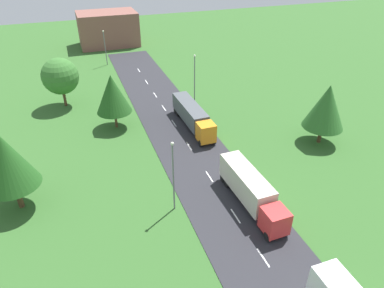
# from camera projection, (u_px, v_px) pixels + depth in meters

# --- Properties ---
(road) EXTENTS (10.00, 140.00, 0.06)m
(road) POSITION_uv_depth(u_px,v_px,m) (259.00, 251.00, 34.21)
(road) COLOR #2B2B30
(road) RESTS_ON ground
(lane_marking_centre) EXTENTS (0.16, 120.97, 0.01)m
(lane_marking_centre) POSITION_uv_depth(u_px,v_px,m) (283.00, 288.00, 30.68)
(lane_marking_centre) COLOR white
(lane_marking_centre) RESTS_ON road
(truck_second) EXTENTS (2.80, 11.86, 3.75)m
(truck_second) POSITION_uv_depth(u_px,v_px,m) (251.00, 189.00, 39.04)
(truck_second) COLOR red
(truck_second) RESTS_ON road
(truck_third) EXTENTS (2.70, 13.22, 3.44)m
(truck_third) POSITION_uv_depth(u_px,v_px,m) (193.00, 115.00, 55.03)
(truck_third) COLOR orange
(truck_third) RESTS_ON road
(lamppost_second) EXTENTS (0.36, 0.36, 8.88)m
(lamppost_second) POSITION_uv_depth(u_px,v_px,m) (173.00, 174.00, 36.98)
(lamppost_second) COLOR slate
(lamppost_second) RESTS_ON ground
(lamppost_third) EXTENTS (0.36, 0.36, 8.98)m
(lamppost_third) POSITION_uv_depth(u_px,v_px,m) (195.00, 77.00, 61.39)
(lamppost_third) COLOR slate
(lamppost_third) RESTS_ON ground
(lamppost_fourth) EXTENTS (0.36, 0.36, 7.98)m
(lamppost_fourth) POSITION_uv_depth(u_px,v_px,m) (105.00, 46.00, 79.90)
(lamppost_fourth) COLOR slate
(lamppost_fourth) RESTS_ON ground
(tree_oak) EXTENTS (5.46, 5.46, 8.78)m
(tree_oak) POSITION_uv_depth(u_px,v_px,m) (113.00, 94.00, 53.07)
(tree_oak) COLOR #513823
(tree_oak) RESTS_ON ground
(tree_birch) EXTENTS (5.79, 5.79, 9.58)m
(tree_birch) POSITION_uv_depth(u_px,v_px,m) (7.00, 161.00, 36.52)
(tree_birch) COLOR #513823
(tree_birch) RESTS_ON ground
(tree_maple) EXTENTS (6.33, 6.33, 8.72)m
(tree_maple) POSITION_uv_depth(u_px,v_px,m) (60.00, 76.00, 60.11)
(tree_maple) COLOR #513823
(tree_maple) RESTS_ON ground
(tree_pine) EXTENTS (5.86, 5.86, 9.08)m
(tree_pine) POSITION_uv_depth(u_px,v_px,m) (326.00, 107.00, 49.04)
(tree_pine) COLOR #513823
(tree_pine) RESTS_ON ground
(distant_building) EXTENTS (15.48, 10.51, 8.75)m
(distant_building) POSITION_uv_depth(u_px,v_px,m) (108.00, 29.00, 94.46)
(distant_building) COLOR brown
(distant_building) RESTS_ON ground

